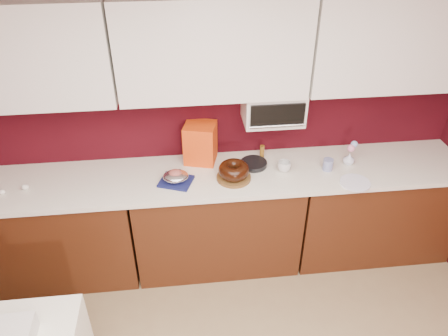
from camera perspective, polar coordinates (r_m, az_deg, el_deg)
name	(u,v)px	position (r m, az deg, el deg)	size (l,w,h in m)	color
ceiling	(303,71)	(0.92, 10.27, 12.36)	(4.00, 4.50, 0.02)	white
wall_back	(212,115)	(3.46, -1.55, 6.90)	(4.00, 0.02, 2.50)	#3D080F
base_cabinet_left	(53,232)	(3.81, -21.48, -7.83)	(1.31, 0.58, 0.86)	#46200E
base_cabinet_center	(217,220)	(3.67, -0.92, -6.82)	(1.31, 0.58, 0.86)	#46200E
base_cabinet_right	(371,209)	(3.99, 18.60, -5.06)	(1.31, 0.58, 0.86)	#46200E
countertop	(217,176)	(3.39, -0.99, -1.07)	(4.00, 0.62, 0.04)	white
upper_cabinet_left	(9,55)	(3.25, -26.25, 13.10)	(1.31, 0.33, 0.70)	white
upper_cabinet_center	(213,47)	(3.07, -1.44, 15.48)	(1.31, 0.33, 0.70)	white
upper_cabinet_right	(400,40)	(3.45, 22.05, 15.20)	(1.31, 0.33, 0.70)	white
toaster_oven	(273,106)	(3.34, 6.43, 8.04)	(0.45, 0.30, 0.25)	white
toaster_oven_door	(278,116)	(3.20, 7.02, 6.78)	(0.40, 0.02, 0.18)	black
toaster_oven_handle	(277,126)	(3.22, 6.98, 5.47)	(0.02, 0.02, 0.42)	silver
cake_base	(234,177)	(3.32, 1.28, -1.24)	(0.26, 0.26, 0.02)	brown
bundt_cake	(234,170)	(3.28, 1.30, -0.27)	(0.23, 0.23, 0.10)	black
navy_towel	(176,181)	(3.30, -6.29, -1.74)	(0.23, 0.20, 0.02)	#161A52
foil_ham_nest	(176,176)	(3.28, -6.34, -1.09)	(0.19, 0.16, 0.07)	silver
roasted_ham	(175,174)	(3.26, -6.36, -0.73)	(0.10, 0.08, 0.06)	#A5524B
pandoro_box	(200,143)	(3.46, -3.10, 3.30)	(0.24, 0.22, 0.32)	red
dark_pan	(254,164)	(3.47, 3.90, 0.56)	(0.21, 0.21, 0.04)	black
coffee_mug	(284,165)	(3.42, 7.87, 0.35)	(0.09, 0.09, 0.10)	silver
blue_jar	(328,165)	(3.50, 13.42, 0.44)	(0.08, 0.08, 0.09)	navy
flower_vase	(349,158)	(3.60, 16.02, 1.23)	(0.07, 0.07, 0.11)	silver
flower_pink	(351,148)	(3.56, 16.26, 2.51)	(0.06, 0.06, 0.06)	pink
flower_blue	(354,144)	(3.57, 16.65, 3.00)	(0.05, 0.05, 0.05)	#8FAEE5
china_plate	(355,183)	(3.42, 16.75, -1.85)	(0.23, 0.23, 0.01)	white
amber_bottle	(262,151)	(3.56, 4.99, 2.16)	(0.04, 0.04, 0.11)	brown
egg_left	(2,192)	(3.55, -27.01, -2.80)	(0.05, 0.04, 0.04)	white
egg_right	(25,187)	(3.52, -24.55, -2.27)	(0.06, 0.04, 0.04)	white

